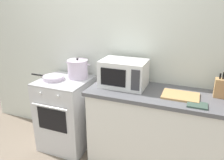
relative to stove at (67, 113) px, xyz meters
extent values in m
cube|color=silver|center=(0.65, 0.37, 0.79)|extent=(4.40, 0.10, 2.50)
cube|color=white|center=(1.25, 0.02, -0.02)|extent=(1.64, 0.56, 0.88)
cube|color=#59595E|center=(1.25, 0.02, 0.44)|extent=(1.70, 0.60, 0.04)
cube|color=silver|center=(0.00, 0.00, -0.01)|extent=(0.60, 0.60, 0.90)
cube|color=#B7B7BC|center=(0.00, 0.00, 0.45)|extent=(0.60, 0.60, 0.02)
cube|color=black|center=(0.00, -0.30, 0.06)|extent=(0.39, 0.01, 0.28)
cylinder|color=silver|center=(0.00, -0.33, 0.24)|extent=(0.48, 0.02, 0.02)
cylinder|color=silver|center=(-0.12, -0.31, 0.38)|extent=(0.04, 0.02, 0.04)
cylinder|color=silver|center=(0.12, -0.31, 0.38)|extent=(0.04, 0.02, 0.04)
cylinder|color=silver|center=(0.12, 0.14, 0.57)|extent=(0.25, 0.25, 0.22)
cylinder|color=silver|center=(0.12, 0.14, 0.68)|extent=(0.26, 0.26, 0.01)
sphere|color=black|center=(0.12, 0.14, 0.70)|extent=(0.03, 0.03, 0.03)
cylinder|color=silver|center=(-0.02, 0.14, 0.64)|extent=(0.05, 0.01, 0.01)
cylinder|color=silver|center=(0.27, 0.14, 0.64)|extent=(0.05, 0.01, 0.01)
cylinder|color=silver|center=(-0.12, -0.05, 0.48)|extent=(0.25, 0.25, 0.05)
cylinder|color=black|center=(-0.35, -0.05, 0.49)|extent=(0.20, 0.02, 0.02)
cube|color=white|center=(0.75, 0.08, 0.61)|extent=(0.50, 0.36, 0.30)
cube|color=black|center=(0.69, -0.10, 0.61)|extent=(0.28, 0.01, 0.19)
cube|color=#38383D|center=(0.93, -0.10, 0.61)|extent=(0.09, 0.01, 0.22)
cube|color=tan|center=(1.38, 0.00, 0.47)|extent=(0.36, 0.26, 0.02)
cube|color=tan|center=(1.75, 0.14, 0.55)|extent=(0.13, 0.10, 0.19)
cylinder|color=black|center=(1.72, 0.14, 0.68)|extent=(0.02, 0.02, 0.06)
cylinder|color=black|center=(1.75, 0.14, 0.68)|extent=(0.02, 0.02, 0.07)
cube|color=#384C42|center=(1.55, -0.16, 0.47)|extent=(0.18, 0.14, 0.02)
camera|label=1|loc=(1.50, -2.15, 1.36)|focal=35.32mm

